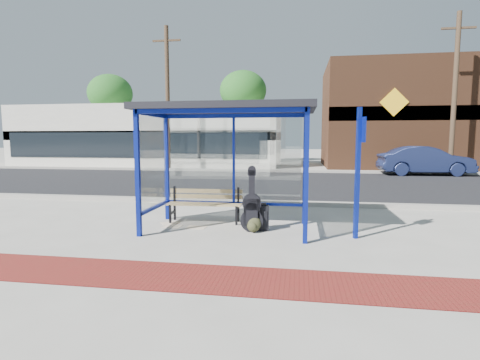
% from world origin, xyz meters
% --- Properties ---
extents(ground, '(120.00, 120.00, 0.00)m').
position_xyz_m(ground, '(0.00, 0.00, 0.00)').
color(ground, '#B2ADA0').
rests_on(ground, ground).
extents(brick_paver_strip, '(60.00, 1.00, 0.01)m').
position_xyz_m(brick_paver_strip, '(0.00, -2.60, 0.01)').
color(brick_paver_strip, maroon).
rests_on(brick_paver_strip, ground).
extents(curb_near, '(60.00, 0.25, 0.12)m').
position_xyz_m(curb_near, '(0.00, 2.90, 0.06)').
color(curb_near, gray).
rests_on(curb_near, ground).
extents(street_asphalt, '(60.00, 10.00, 0.00)m').
position_xyz_m(street_asphalt, '(0.00, 8.00, 0.00)').
color(street_asphalt, black).
rests_on(street_asphalt, ground).
extents(curb_far, '(60.00, 0.25, 0.12)m').
position_xyz_m(curb_far, '(0.00, 13.10, 0.06)').
color(curb_far, gray).
rests_on(curb_far, ground).
extents(far_sidewalk, '(60.00, 4.00, 0.01)m').
position_xyz_m(far_sidewalk, '(0.00, 15.00, 0.00)').
color(far_sidewalk, '#B2ADA0').
rests_on(far_sidewalk, ground).
extents(bus_shelter, '(3.30, 1.80, 2.42)m').
position_xyz_m(bus_shelter, '(0.00, 0.07, 2.07)').
color(bus_shelter, navy).
rests_on(bus_shelter, ground).
extents(storefront_white, '(18.00, 6.04, 4.00)m').
position_xyz_m(storefront_white, '(-9.00, 17.99, 2.00)').
color(storefront_white, silver).
rests_on(storefront_white, ground).
extents(storefront_brown, '(10.00, 7.08, 6.40)m').
position_xyz_m(storefront_brown, '(8.00, 18.49, 3.20)').
color(storefront_brown, '#59331E').
rests_on(storefront_brown, ground).
extents(tree_left, '(3.60, 3.60, 7.03)m').
position_xyz_m(tree_left, '(-14.00, 22.00, 5.45)').
color(tree_left, '#4C3826').
rests_on(tree_left, ground).
extents(tree_mid, '(3.60, 3.60, 7.03)m').
position_xyz_m(tree_mid, '(-3.00, 22.00, 5.45)').
color(tree_mid, '#4C3826').
rests_on(tree_mid, ground).
extents(tree_right, '(3.60, 3.60, 7.03)m').
position_xyz_m(tree_right, '(12.50, 22.00, 5.45)').
color(tree_right, '#4C3826').
rests_on(tree_right, ground).
extents(utility_pole_west, '(1.60, 0.24, 8.00)m').
position_xyz_m(utility_pole_west, '(-6.00, 13.40, 4.11)').
color(utility_pole_west, '#4C3826').
rests_on(utility_pole_west, ground).
extents(utility_pole_east, '(1.60, 0.24, 8.00)m').
position_xyz_m(utility_pole_east, '(9.00, 13.40, 4.11)').
color(utility_pole_east, '#4C3826').
rests_on(utility_pole_east, ground).
extents(bench, '(1.60, 0.45, 0.75)m').
position_xyz_m(bench, '(-0.60, 0.60, 0.43)').
color(bench, black).
rests_on(bench, ground).
extents(guitar_bag, '(0.45, 0.18, 1.20)m').
position_xyz_m(guitar_bag, '(0.49, -0.08, 0.44)').
color(guitar_bag, black).
rests_on(guitar_bag, ground).
extents(suitcase, '(0.33, 0.23, 0.54)m').
position_xyz_m(suitcase, '(0.66, 0.05, 0.25)').
color(suitcase, black).
rests_on(suitcase, ground).
extents(backpack, '(0.30, 0.27, 0.34)m').
position_xyz_m(backpack, '(0.54, -0.13, 0.16)').
color(backpack, '#30321C').
rests_on(backpack, ground).
extents(sign_post, '(0.15, 0.28, 2.33)m').
position_xyz_m(sign_post, '(2.41, -0.28, 1.31)').
color(sign_post, navy).
rests_on(sign_post, ground).
extents(newspaper_a, '(0.48, 0.46, 0.01)m').
position_xyz_m(newspaper_a, '(-1.30, 0.36, 0.00)').
color(newspaper_a, white).
rests_on(newspaper_a, ground).
extents(newspaper_b, '(0.36, 0.30, 0.01)m').
position_xyz_m(newspaper_b, '(-1.15, 0.07, 0.00)').
color(newspaper_b, white).
rests_on(newspaper_b, ground).
extents(newspaper_c, '(0.39, 0.31, 0.01)m').
position_xyz_m(newspaper_c, '(-0.65, 0.06, 0.00)').
color(newspaper_c, white).
rests_on(newspaper_c, ground).
extents(parked_car, '(4.41, 1.75, 1.43)m').
position_xyz_m(parked_car, '(7.51, 12.55, 0.71)').
color(parked_car, '#1B254D').
rests_on(parked_car, ground).
extents(fire_hydrant, '(0.32, 0.21, 0.70)m').
position_xyz_m(fire_hydrant, '(10.24, 13.94, 0.38)').
color(fire_hydrant, '#B2180C').
rests_on(fire_hydrant, ground).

